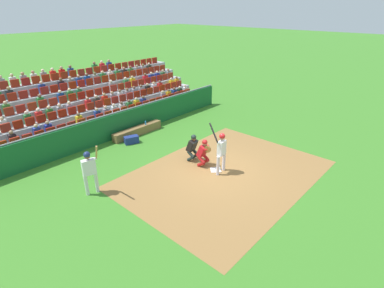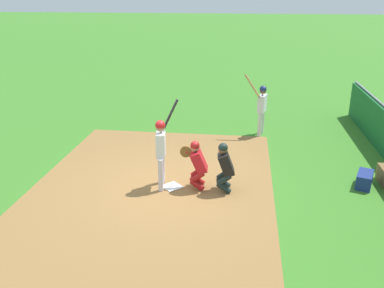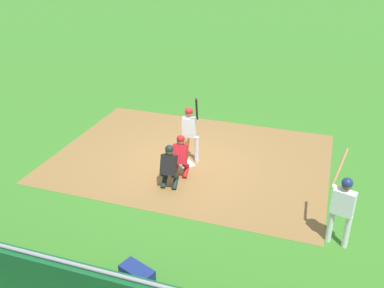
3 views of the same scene
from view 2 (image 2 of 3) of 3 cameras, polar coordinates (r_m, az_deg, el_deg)
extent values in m
plane|color=#397825|center=(10.78, -2.78, -5.94)|extent=(160.00, 160.00, 0.00)
cube|color=olive|center=(10.87, -5.39, -5.75)|extent=(8.50, 6.22, 0.01)
cube|color=white|center=(10.78, -2.78, -5.86)|extent=(0.62, 0.62, 0.02)
cylinder|color=silver|center=(10.43, -4.32, -4.32)|extent=(0.14, 0.14, 0.86)
cylinder|color=silver|center=(10.88, -4.12, -3.24)|extent=(0.14, 0.14, 0.86)
cube|color=silver|center=(10.37, -4.32, -0.10)|extent=(0.42, 0.26, 0.61)
sphere|color=#A6755B|center=(10.22, -4.39, 2.28)|extent=(0.22, 0.22, 0.22)
sphere|color=red|center=(10.21, -4.40, 2.61)|extent=(0.25, 0.25, 0.25)
cylinder|color=silver|center=(10.32, -4.20, 1.50)|extent=(0.43, 0.09, 0.14)
cylinder|color=silver|center=(10.47, -4.13, 1.78)|extent=(0.17, 0.14, 0.13)
cylinder|color=black|center=(10.40, -3.00, 4.05)|extent=(0.16, 0.43, 0.80)
sphere|color=black|center=(10.51, -3.98, 2.00)|extent=(0.06, 0.06, 0.06)
cylinder|color=#A91819|center=(10.54, 0.71, -5.65)|extent=(0.16, 0.39, 0.34)
cylinder|color=#A91819|center=(10.44, 0.71, -4.57)|extent=(0.16, 0.39, 0.33)
cylinder|color=#A91819|center=(10.83, 0.79, -4.91)|extent=(0.16, 0.39, 0.34)
cylinder|color=#A91819|center=(10.73, 0.80, -3.85)|extent=(0.16, 0.39, 0.33)
cube|color=red|center=(10.44, 1.00, -2.41)|extent=(0.45, 0.46, 0.60)
cube|color=#A91819|center=(10.45, 0.34, -2.40)|extent=(0.39, 0.25, 0.44)
sphere|color=#A07455|center=(10.31, 0.41, -0.54)|extent=(0.22, 0.22, 0.22)
cube|color=black|center=(10.31, 0.41, -0.54)|extent=(0.20, 0.13, 0.20)
sphere|color=#A91819|center=(10.29, 0.41, -0.23)|extent=(0.24, 0.24, 0.24)
cylinder|color=brown|center=(10.49, -0.83, -1.03)|extent=(0.09, 0.30, 0.30)
cylinder|color=red|center=(10.53, 0.13, -1.34)|extent=(0.18, 0.40, 0.22)
cylinder|color=black|center=(10.43, 4.40, -6.02)|extent=(0.17, 0.39, 0.34)
cylinder|color=black|center=(10.33, 4.43, -4.93)|extent=(0.17, 0.39, 0.33)
cylinder|color=black|center=(10.71, 4.35, -5.26)|extent=(0.17, 0.39, 0.34)
cylinder|color=black|center=(10.62, 4.38, -4.19)|extent=(0.17, 0.39, 0.33)
cube|color=black|center=(10.33, 4.76, -2.72)|extent=(0.45, 0.45, 0.60)
cube|color=black|center=(10.32, 4.08, -2.71)|extent=(0.40, 0.24, 0.45)
sphere|color=brown|center=(10.18, 4.28, -0.82)|extent=(0.22, 0.22, 0.22)
cube|color=black|center=(10.18, 4.28, -0.82)|extent=(0.21, 0.12, 0.20)
sphere|color=black|center=(10.16, 4.29, -0.50)|extent=(0.24, 0.24, 0.24)
cube|color=navy|center=(11.63, 22.64, -4.54)|extent=(0.79, 0.58, 0.38)
cylinder|color=silver|center=(14.83, 9.65, 3.05)|extent=(0.16, 0.16, 0.83)
cylinder|color=silver|center=(14.48, 9.28, 2.64)|extent=(0.16, 0.16, 0.83)
cube|color=silver|center=(14.46, 9.63, 5.52)|extent=(0.52, 0.35, 0.59)
sphere|color=brown|center=(14.35, 9.73, 7.22)|extent=(0.21, 0.21, 0.21)
sphere|color=navy|center=(14.34, 9.75, 7.45)|extent=(0.24, 0.24, 0.24)
cylinder|color=silver|center=(14.35, 9.54, 6.56)|extent=(0.50, 0.27, 0.14)
cylinder|color=silver|center=(14.17, 9.35, 6.39)|extent=(0.17, 0.17, 0.13)
cylinder|color=tan|center=(14.13, 8.26, 7.98)|extent=(0.28, 0.57, 0.74)
sphere|color=black|center=(14.11, 9.20, 6.45)|extent=(0.06, 0.06, 0.06)
camera|label=1|loc=(20.44, -19.01, 24.17)|focal=28.07mm
camera|label=3|loc=(16.04, 44.42, 20.66)|focal=39.28mm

